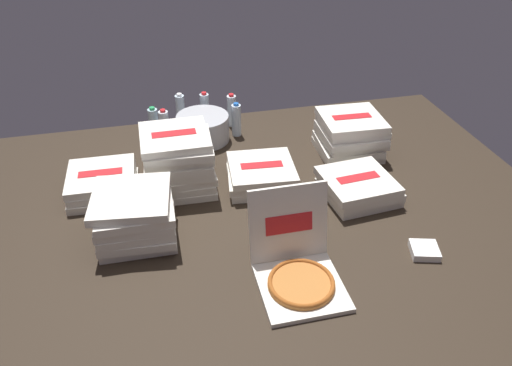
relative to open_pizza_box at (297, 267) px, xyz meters
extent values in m
cube|color=#2D2319|center=(-0.07, 0.48, -0.08)|extent=(3.20, 2.40, 0.02)
cube|color=silver|center=(0.00, -0.06, -0.06)|extent=(0.36, 0.36, 0.02)
cylinder|color=#B77033|center=(0.00, -0.06, -0.04)|extent=(0.29, 0.29, 0.02)
torus|color=#9C501E|center=(0.00, -0.06, -0.03)|extent=(0.29, 0.29, 0.02)
cube|color=silver|center=(0.00, 0.15, 0.12)|extent=(0.36, 0.09, 0.36)
cube|color=red|center=(0.00, 0.14, 0.13)|extent=(0.22, 0.02, 0.09)
cube|color=silver|center=(-0.41, 0.85, -0.05)|extent=(0.37, 0.37, 0.04)
cube|color=silver|center=(-0.42, 0.85, -0.01)|extent=(0.37, 0.37, 0.04)
cube|color=red|center=(-0.42, 0.85, 0.01)|extent=(0.24, 0.07, 0.00)
cube|color=silver|center=(-0.42, 0.85, 0.03)|extent=(0.37, 0.37, 0.04)
cube|color=silver|center=(-0.41, 0.86, 0.07)|extent=(0.39, 0.39, 0.04)
cube|color=red|center=(-0.41, 0.86, 0.09)|extent=(0.24, 0.08, 0.00)
cube|color=silver|center=(-0.42, 0.85, 0.11)|extent=(0.38, 0.38, 0.04)
cube|color=red|center=(-0.42, 0.85, 0.13)|extent=(0.24, 0.08, 0.00)
cube|color=silver|center=(-0.42, 0.87, 0.15)|extent=(0.36, 0.36, 0.04)
cube|color=red|center=(-0.42, 0.87, 0.17)|extent=(0.23, 0.07, 0.00)
cube|color=silver|center=(-0.42, 0.85, 0.19)|extent=(0.38, 0.38, 0.04)
cube|color=silver|center=(-0.43, 0.87, 0.23)|extent=(0.36, 0.36, 0.04)
cube|color=red|center=(-0.43, 0.87, 0.26)|extent=(0.23, 0.06, 0.00)
cube|color=silver|center=(0.51, 0.54, -0.05)|extent=(0.39, 0.39, 0.04)
cube|color=silver|center=(0.52, 0.53, -0.01)|extent=(0.38, 0.38, 0.04)
cube|color=red|center=(0.52, 0.53, 0.01)|extent=(0.24, 0.08, 0.00)
cube|color=silver|center=(0.50, 0.53, 0.03)|extent=(0.39, 0.39, 0.04)
cube|color=red|center=(0.50, 0.53, 0.05)|extent=(0.24, 0.08, 0.00)
cube|color=silver|center=(0.02, 0.77, -0.05)|extent=(0.39, 0.39, 0.04)
cube|color=silver|center=(0.02, 0.77, -0.01)|extent=(0.41, 0.41, 0.04)
cube|color=silver|center=(0.03, 0.77, 0.03)|extent=(0.39, 0.39, 0.04)
cube|color=red|center=(0.03, 0.77, 0.05)|extent=(0.24, 0.08, 0.00)
cube|color=silver|center=(-0.67, 0.47, -0.05)|extent=(0.37, 0.37, 0.04)
cube|color=silver|center=(-0.67, 0.45, -0.01)|extent=(0.38, 0.38, 0.04)
cube|color=red|center=(-0.67, 0.45, 0.01)|extent=(0.24, 0.08, 0.00)
cube|color=silver|center=(-0.67, 0.46, 0.03)|extent=(0.37, 0.37, 0.04)
cube|color=silver|center=(-0.67, 0.46, 0.07)|extent=(0.38, 0.38, 0.04)
cube|color=red|center=(-0.67, 0.46, 0.09)|extent=(0.24, 0.08, 0.00)
cube|color=silver|center=(-0.67, 0.46, 0.11)|extent=(0.36, 0.36, 0.04)
cube|color=silver|center=(-0.68, 0.47, 0.15)|extent=(0.40, 0.40, 0.04)
cube|color=silver|center=(0.63, 0.99, -0.05)|extent=(0.37, 0.37, 0.04)
cube|color=red|center=(0.63, 0.99, -0.03)|extent=(0.24, 0.07, 0.00)
cube|color=silver|center=(0.63, 0.98, -0.01)|extent=(0.38, 0.38, 0.04)
cube|color=red|center=(0.63, 0.98, 0.01)|extent=(0.24, 0.08, 0.00)
cube|color=silver|center=(0.65, 0.99, 0.03)|extent=(0.36, 0.36, 0.04)
cube|color=red|center=(0.65, 0.99, 0.05)|extent=(0.23, 0.07, 0.00)
cube|color=silver|center=(0.64, 0.97, 0.07)|extent=(0.37, 0.37, 0.04)
cube|color=silver|center=(0.65, 0.99, 0.11)|extent=(0.38, 0.38, 0.04)
cube|color=silver|center=(0.64, 0.99, 0.15)|extent=(0.38, 0.38, 0.04)
cube|color=red|center=(0.64, 0.99, 0.17)|extent=(0.24, 0.08, 0.00)
cube|color=silver|center=(-0.84, 0.88, -0.05)|extent=(0.38, 0.38, 0.04)
cube|color=silver|center=(-0.84, 0.89, -0.01)|extent=(0.36, 0.36, 0.04)
cube|color=silver|center=(-0.84, 0.89, 0.03)|extent=(0.37, 0.37, 0.04)
cube|color=red|center=(-0.84, 0.89, 0.05)|extent=(0.24, 0.07, 0.00)
cylinder|color=#B7BABF|center=(-0.22, 1.36, 0.01)|extent=(0.34, 0.34, 0.17)
cylinder|color=silver|center=(-0.30, 1.07, 0.03)|extent=(0.06, 0.06, 0.21)
cylinder|color=blue|center=(-0.30, 1.07, 0.15)|extent=(0.03, 0.03, 0.02)
cylinder|color=silver|center=(-0.33, 1.61, 0.03)|extent=(0.06, 0.06, 0.21)
cylinder|color=white|center=(-0.33, 1.61, 0.15)|extent=(0.03, 0.03, 0.02)
cylinder|color=silver|center=(0.01, 1.37, 0.03)|extent=(0.06, 0.06, 0.21)
cylinder|color=blue|center=(0.01, 1.37, 0.15)|extent=(0.03, 0.03, 0.02)
cylinder|color=white|center=(0.00, 1.52, 0.03)|extent=(0.06, 0.06, 0.21)
cylinder|color=red|center=(0.00, 1.52, 0.15)|extent=(0.03, 0.03, 0.02)
cylinder|color=silver|center=(-0.17, 1.59, 0.03)|extent=(0.06, 0.06, 0.21)
cylinder|color=red|center=(-0.17, 1.59, 0.15)|extent=(0.03, 0.03, 0.02)
cylinder|color=silver|center=(-0.52, 1.44, 0.03)|extent=(0.06, 0.06, 0.21)
cylinder|color=#239951|center=(-0.52, 1.44, 0.15)|extent=(0.03, 0.03, 0.02)
cylinder|color=white|center=(-0.46, 1.39, 0.03)|extent=(0.06, 0.06, 0.21)
cylinder|color=red|center=(-0.46, 1.39, 0.15)|extent=(0.03, 0.03, 0.02)
cube|color=white|center=(0.63, 0.02, -0.06)|extent=(0.16, 0.16, 0.04)
camera|label=1|loc=(-0.54, -1.50, 1.51)|focal=34.90mm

